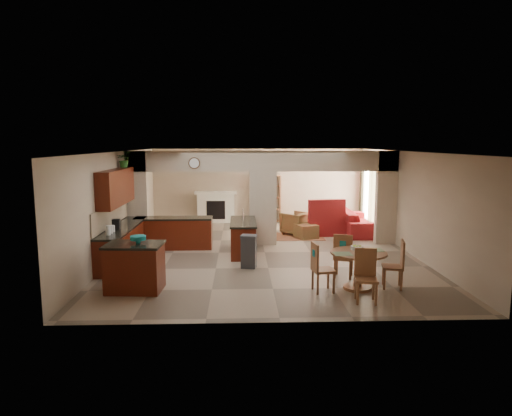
{
  "coord_description": "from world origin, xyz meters",
  "views": [
    {
      "loc": [
        -0.68,
        -12.42,
        3.06
      ],
      "look_at": [
        -0.23,
        0.3,
        1.21
      ],
      "focal_mm": 32.0,
      "sensor_mm": 36.0,
      "label": 1
    }
  ],
  "objects_px": {
    "dining_table": "(358,265)",
    "sofa": "(357,221)",
    "kitchen_island": "(135,267)",
    "armchair": "(296,223)"
  },
  "relations": [
    {
      "from": "kitchen_island",
      "to": "sofa",
      "type": "height_order",
      "value": "kitchen_island"
    },
    {
      "from": "dining_table",
      "to": "kitchen_island",
      "type": "bearing_deg",
      "value": 179.22
    },
    {
      "from": "kitchen_island",
      "to": "armchair",
      "type": "distance_m",
      "value": 6.95
    },
    {
      "from": "kitchen_island",
      "to": "armchair",
      "type": "bearing_deg",
      "value": 58.0
    },
    {
      "from": "sofa",
      "to": "kitchen_island",
      "type": "bearing_deg",
      "value": 134.87
    },
    {
      "from": "kitchen_island",
      "to": "sofa",
      "type": "relative_size",
      "value": 0.46
    },
    {
      "from": "dining_table",
      "to": "sofa",
      "type": "distance_m",
      "value": 6.17
    },
    {
      "from": "sofa",
      "to": "armchair",
      "type": "height_order",
      "value": "sofa"
    },
    {
      "from": "dining_table",
      "to": "sofa",
      "type": "bearing_deg",
      "value": 75.7
    },
    {
      "from": "kitchen_island",
      "to": "dining_table",
      "type": "bearing_deg",
      "value": 2.83
    }
  ]
}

